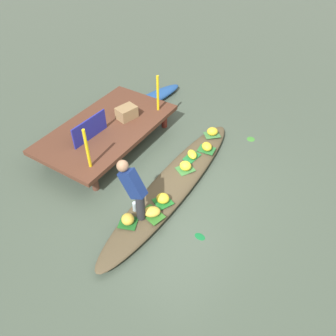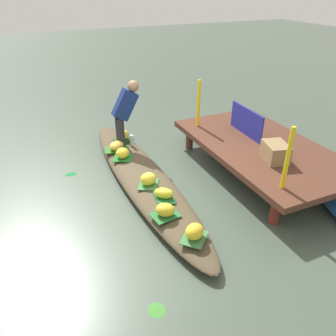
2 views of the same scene
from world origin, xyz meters
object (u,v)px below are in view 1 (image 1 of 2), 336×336
Objects in this scene: banana_bunch_3 at (207,146)px; market_banner at (90,129)px; banana_bunch_0 at (152,212)px; banana_bunch_5 at (163,198)px; banana_bunch_1 at (128,219)px; vendor_person at (133,188)px; banana_bunch_2 at (212,131)px; banana_bunch_6 at (192,154)px; vendor_boat at (173,185)px; water_bottle at (135,207)px; moored_boat at (150,100)px; produce_crate at (127,113)px; banana_bunch_4 at (185,166)px.

market_banner is (-1.29, 2.14, 0.43)m from banana_bunch_3.
banana_bunch_5 is (0.36, 0.00, 0.01)m from banana_bunch_0.
vendor_person is at bearing -0.88° from banana_bunch_1.
banana_bunch_2 is 0.89× the size of banana_bunch_6.
market_banner is at bearing 90.81° from vendor_boat.
banana_bunch_5 is 2.27m from market_banner.
market_banner reaches higher than banana_bunch_0.
banana_bunch_5 is 0.82m from vendor_person.
banana_bunch_6 is (0.84, 0.03, 0.18)m from vendor_boat.
water_bottle is at bearing 175.51° from banana_bunch_6.
banana_bunch_6 is 1.41× the size of water_bottle.
water_bottle is (-3.45, -2.05, 0.21)m from moored_boat.
banana_bunch_5 is 2.54m from produce_crate.
water_bottle reaches higher than vendor_boat.
moored_boat is at bearing 38.24° from banana_bunch_5.
banana_bunch_4 is at bearing -4.96° from banana_bunch_1.
market_banner is at bearing 170.00° from produce_crate.
market_banner is at bearing 76.55° from banana_bunch_5.
moored_boat is 1.60m from produce_crate.
banana_bunch_6 is at bearing 10.45° from banana_bunch_4.
produce_crate is (0.55, 1.89, 0.32)m from banana_bunch_4.
banana_bunch_0 is at bearing -58.69° from vendor_person.
banana_bunch_3 reaches higher than banana_bunch_0.
banana_bunch_1 is 0.93× the size of banana_bunch_2.
produce_crate reaches higher than banana_bunch_1.
banana_bunch_0 is 0.45m from banana_bunch_1.
banana_bunch_2 is at bearing 14.63° from banana_bunch_3.
banana_bunch_3 is 1.80m from banana_bunch_5.
water_bottle is (-0.44, 0.32, 0.00)m from banana_bunch_5.
moored_boat is 9.16× the size of banana_bunch_4.
vendor_person is (-3.52, -2.12, 0.79)m from moored_boat.
banana_bunch_5 reaches higher than moored_boat.
banana_bunch_3 reaches higher than moored_boat.
banana_bunch_3 is at bearing -5.41° from vendor_person.
moored_boat is (2.44, 2.23, 0.00)m from vendor_boat.
banana_bunch_2 is 1.03× the size of banana_bunch_5.
water_bottle is at bearing 172.53° from banana_bunch_3.
banana_bunch_4 is 1.00m from banana_bunch_5.
banana_bunch_3 is 0.91× the size of banana_bunch_6.
banana_bunch_5 is (-2.35, -0.17, -0.00)m from banana_bunch_2.
banana_bunch_5 is at bearing 0.66° from banana_bunch_0.
market_banner is at bearing 61.75° from vendor_person.
banana_bunch_1 is 0.19× the size of vendor_person.
water_bottle is (0.30, 0.07, -0.00)m from banana_bunch_1.
banana_bunch_6 is at bearing -4.49° from water_bottle.
banana_bunch_1 reaches higher than moored_boat.
banana_bunch_3 is 1.28× the size of water_bottle.
produce_crate is at bearing 46.23° from banana_bunch_0.
banana_bunch_2 is at bearing -95.03° from moored_boat.
banana_bunch_2 is 1.02× the size of banana_bunch_4.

